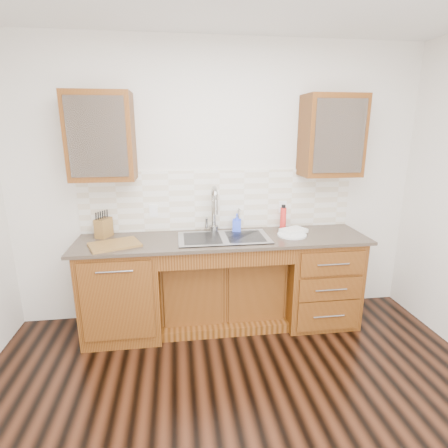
{
  "coord_description": "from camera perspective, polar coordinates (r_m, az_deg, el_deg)",
  "views": [
    {
      "loc": [
        -0.42,
        -1.65,
        1.9
      ],
      "look_at": [
        0.0,
        1.4,
        1.05
      ],
      "focal_mm": 28.0,
      "sensor_mm": 36.0,
      "label": 1
    }
  ],
  "objects": [
    {
      "name": "wall_back",
      "position": [
        3.52,
        -0.89,
        6.44
      ],
      "size": [
        4.0,
        0.1,
        2.7
      ],
      "primitive_type": "cube",
      "color": "silver",
      "rests_on": "ground"
    },
    {
      "name": "base_cabinet_left",
      "position": [
        3.46,
        -16.15,
        -10.19
      ],
      "size": [
        0.7,
        0.62,
        0.88
      ],
      "primitive_type": "cube",
      "color": "#593014",
      "rests_on": "ground"
    },
    {
      "name": "base_cabinet_center",
      "position": [
        3.56,
        -0.29,
        -10.36
      ],
      "size": [
        1.2,
        0.44,
        0.7
      ],
      "primitive_type": "cube",
      "color": "#593014",
      "rests_on": "ground"
    },
    {
      "name": "base_cabinet_right",
      "position": [
        3.68,
        14.9,
        -8.49
      ],
      "size": [
        0.7,
        0.62,
        0.88
      ],
      "primitive_type": "cube",
      "color": "#593014",
      "rests_on": "ground"
    },
    {
      "name": "countertop",
      "position": [
        3.26,
        -0.06,
        -2.51
      ],
      "size": [
        2.7,
        0.65,
        0.03
      ],
      "primitive_type": "cube",
      "color": "#84705B",
      "rests_on": "base_cabinet_left"
    },
    {
      "name": "backsplash",
      "position": [
        3.48,
        -0.76,
        3.93
      ],
      "size": [
        2.7,
        0.02,
        0.59
      ],
      "primitive_type": "cube",
      "color": "beige",
      "rests_on": "wall_back"
    },
    {
      "name": "sink",
      "position": [
        3.27,
        -0.02,
        -3.76
      ],
      "size": [
        0.84,
        0.46,
        0.19
      ],
      "primitive_type": "cube",
      "color": "#9E9EA5",
      "rests_on": "countertop"
    },
    {
      "name": "faucet",
      "position": [
        3.4,
        -1.72,
        2.0
      ],
      "size": [
        0.04,
        0.04,
        0.4
      ],
      "primitive_type": "cylinder",
      "color": "#999993",
      "rests_on": "countertop"
    },
    {
      "name": "filter_tap",
      "position": [
        3.46,
        2.39,
        0.88
      ],
      "size": [
        0.02,
        0.02,
        0.24
      ],
      "primitive_type": "cylinder",
      "color": "#999993",
      "rests_on": "countertop"
    },
    {
      "name": "upper_cabinet_left",
      "position": [
        3.29,
        -19.41,
        13.29
      ],
      "size": [
        0.55,
        0.34,
        0.75
      ],
      "primitive_type": "cube",
      "color": "#593014",
      "rests_on": "wall_back"
    },
    {
      "name": "upper_cabinet_right",
      "position": [
        3.55,
        17.13,
        13.57
      ],
      "size": [
        0.55,
        0.34,
        0.75
      ],
      "primitive_type": "cube",
      "color": "#593014",
      "rests_on": "wall_back"
    },
    {
      "name": "outlet_left",
      "position": [
        3.47,
        -11.44,
        2.15
      ],
      "size": [
        0.08,
        0.01,
        0.12
      ],
      "primitive_type": "cube",
      "color": "white",
      "rests_on": "backsplash"
    },
    {
      "name": "outlet_right",
      "position": [
        3.63,
        9.54,
        2.8
      ],
      "size": [
        0.08,
        0.01,
        0.12
      ],
      "primitive_type": "cube",
      "color": "white",
      "rests_on": "backsplash"
    },
    {
      "name": "soap_bottle",
      "position": [
        3.42,
        2.11,
        0.19
      ],
      "size": [
        0.1,
        0.1,
        0.18
      ],
      "primitive_type": "imported",
      "rotation": [
        0.0,
        0.0,
        -0.21
      ],
      "color": "blue",
      "rests_on": "countertop"
    },
    {
      "name": "water_bottle",
      "position": [
        3.54,
        9.62,
        0.86
      ],
      "size": [
        0.07,
        0.07,
        0.22
      ],
      "primitive_type": "cylinder",
      "rotation": [
        0.0,
        0.0,
        -0.11
      ],
      "color": "red",
      "rests_on": "countertop"
    },
    {
      "name": "plate",
      "position": [
        3.38,
        11.02,
        -1.76
      ],
      "size": [
        0.34,
        0.34,
        0.02
      ],
      "primitive_type": "cylinder",
      "rotation": [
        0.0,
        0.0,
        -0.28
      ],
      "color": "silver",
      "rests_on": "countertop"
    },
    {
      "name": "dish_towel",
      "position": [
        3.43,
        11.28,
        -1.06
      ],
      "size": [
        0.28,
        0.25,
        0.04
      ],
      "primitive_type": "cube",
      "rotation": [
        0.0,
        0.0,
        0.44
      ],
      "color": "white",
      "rests_on": "plate"
    },
    {
      "name": "knife_block",
      "position": [
        3.45,
        -19.05,
        -0.56
      ],
      "size": [
        0.16,
        0.19,
        0.18
      ],
      "primitive_type": "cube",
      "rotation": [
        0.0,
        0.0,
        -0.42
      ],
      "color": "brown",
      "rests_on": "countertop"
    },
    {
      "name": "cutting_board",
      "position": [
        3.19,
        -17.43,
        -3.22
      ],
      "size": [
        0.49,
        0.42,
        0.02
      ],
      "primitive_type": "cube",
      "rotation": [
        0.0,
        0.0,
        0.38
      ],
      "color": "brown",
      "rests_on": "countertop"
    },
    {
      "name": "cup_left_a",
      "position": [
        3.31,
        -21.07,
        12.24
      ],
      "size": [
        0.16,
        0.16,
        0.1
      ],
      "primitive_type": "imported",
      "rotation": [
        0.0,
        0.0,
        0.36
      ],
      "color": "white",
      "rests_on": "upper_cabinet_left"
    },
    {
      "name": "cup_left_b",
      "position": [
        3.28,
        -17.44,
        12.51
      ],
      "size": [
        0.13,
        0.13,
        0.09
      ],
      "primitive_type": "imported",
      "rotation": [
        0.0,
        0.0,
        -0.42
      ],
      "color": "white",
      "rests_on": "upper_cabinet_left"
    },
    {
      "name": "cup_right_a",
      "position": [
        3.52,
        15.95,
        12.79
      ],
      "size": [
        0.14,
        0.14,
        0.1
      ],
      "primitive_type": "imported",
      "rotation": [
        0.0,
        0.0,
        -0.16
      ],
      "color": "silver",
      "rests_on": "upper_cabinet_right"
    },
    {
      "name": "cup_right_b",
      "position": [
        3.62,
        19.42,
        12.6
      ],
      "size": [
        0.14,
        0.14,
        0.1
      ],
      "primitive_type": "imported",
      "rotation": [
        0.0,
        0.0,
        -0.42
      ],
      "color": "white",
      "rests_on": "upper_cabinet_right"
    }
  ]
}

